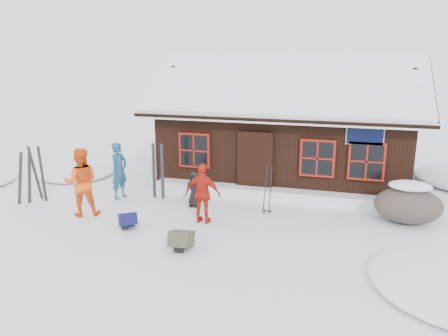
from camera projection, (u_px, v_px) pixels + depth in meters
The scene contains 15 objects.
ground at pixel (203, 220), 11.85m from camera, with size 120.00×120.00×0.00m, color white.
mountain_hut at pixel (287, 134), 15.67m from camera, with size 8.90×6.09×4.42m.
snow_drift at pixel (272, 194), 13.49m from camera, with size 7.60×0.60×0.35m, color white.
snow_mounds at pixel (275, 204), 13.13m from camera, with size 20.60×13.20×0.48m.
skier_teal at pixel (119, 171), 13.45m from camera, with size 0.64×0.42×1.75m, color navy.
skier_orange_left at pixel (81, 182), 11.98m from camera, with size 0.92×0.72×1.90m, color #F15311.
skier_orange_right at pixel (203, 194), 11.46m from camera, with size 0.95×0.40×1.62m, color red.
skier_crouched at pixel (194, 189), 12.77m from camera, with size 0.51×0.33×1.05m, color black.
boulder at pixel (408, 204), 11.54m from camera, with size 1.74×1.31×1.02m.
ski_pair_left at pixel (25, 179), 12.95m from camera, with size 0.53×0.24×1.63m.
ski_pair_mid at pixel (39, 174), 13.31m from camera, with size 0.61×0.19×1.73m.
ski_pair_right at pixel (158, 172), 13.42m from camera, with size 0.41×0.07×1.79m.
ski_poles at pixel (268, 191), 12.14m from camera, with size 0.26×0.13×1.43m.
backpack_blue at pixel (128, 222), 11.30m from camera, with size 0.42×0.56×0.30m, color #0F1044.
backpack_olive at pixel (182, 242), 10.03m from camera, with size 0.48×0.63×0.34m, color #3D3E2C.
Camera 1 is at (3.66, -10.50, 4.37)m, focal length 35.00 mm.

